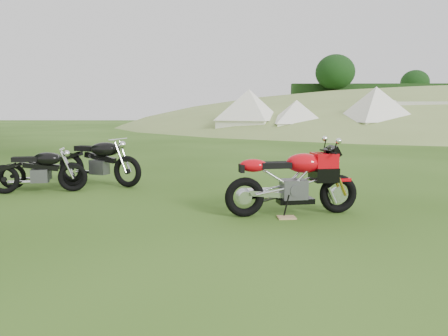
# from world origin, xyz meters

# --- Properties ---
(ground) EXTENTS (120.00, 120.00, 0.00)m
(ground) POSITION_xyz_m (0.00, 0.00, 0.00)
(ground) COLOR #23440E
(ground) RESTS_ON ground
(sport_motorcycle) EXTENTS (2.17, 0.91, 1.26)m
(sport_motorcycle) POSITION_xyz_m (0.77, 0.70, 0.63)
(sport_motorcycle) COLOR red
(sport_motorcycle) RESTS_ON ground
(plywood_board) EXTENTS (0.30, 0.25, 0.02)m
(plywood_board) POSITION_xyz_m (0.66, 0.46, 0.01)
(plywood_board) COLOR tan
(plywood_board) RESTS_ON ground
(vintage_moto_a) EXTENTS (1.89, 0.82, 0.97)m
(vintage_moto_a) POSITION_xyz_m (-4.16, 2.47, 0.49)
(vintage_moto_a) COLOR black
(vintage_moto_a) RESTS_ON ground
(vintage_moto_b) EXTENTS (2.20, 1.27, 1.14)m
(vintage_moto_b) POSITION_xyz_m (-3.21, 3.40, 0.57)
(vintage_moto_b) COLOR black
(vintage_moto_b) RESTS_ON ground
(vintage_moto_d) EXTENTS (1.76, 0.75, 0.90)m
(vintage_moto_d) POSITION_xyz_m (-4.31, 3.01, 0.45)
(vintage_moto_d) COLOR black
(vintage_moto_d) RESTS_ON ground
(tent_left) EXTENTS (4.28, 4.28, 2.83)m
(tent_left) POSITION_xyz_m (0.88, 22.17, 1.41)
(tent_left) COLOR white
(tent_left) RESTS_ON ground
(tent_mid) EXTENTS (2.92, 2.92, 2.39)m
(tent_mid) POSITION_xyz_m (3.74, 20.77, 1.20)
(tent_mid) COLOR white
(tent_mid) RESTS_ON ground
(tent_right) EXTENTS (4.03, 4.03, 2.83)m
(tent_right) POSITION_xyz_m (8.05, 19.21, 1.42)
(tent_right) COLOR white
(tent_right) RESTS_ON ground
(caravan) EXTENTS (5.03, 3.09, 2.19)m
(caravan) POSITION_xyz_m (11.57, 20.91, 1.10)
(caravan) COLOR beige
(caravan) RESTS_ON ground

